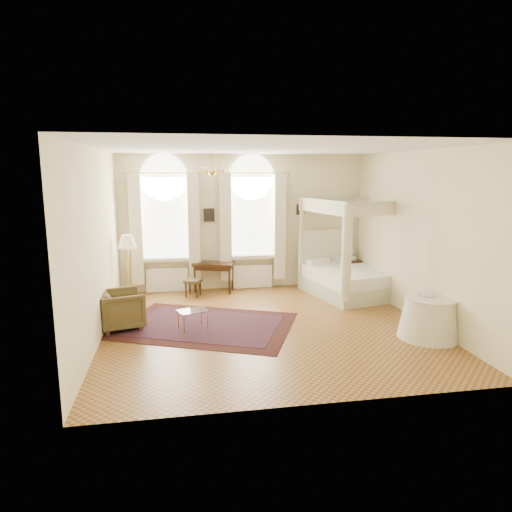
{
  "coord_description": "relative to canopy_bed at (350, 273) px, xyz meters",
  "views": [
    {
      "loc": [
        -1.64,
        -8.11,
        2.91
      ],
      "look_at": [
        -0.14,
        0.4,
        1.29
      ],
      "focal_mm": 32.0,
      "sensor_mm": 36.0,
      "label": 1
    }
  ],
  "objects": [
    {
      "name": "ground",
      "position": [
        -2.36,
        -1.87,
        -0.52
      ],
      "size": [
        6.0,
        6.0,
        0.0
      ],
      "primitive_type": "plane",
      "color": "olive",
      "rests_on": "ground"
    },
    {
      "name": "room_walls",
      "position": [
        -2.36,
        -1.87,
        1.46
      ],
      "size": [
        6.0,
        6.0,
        6.0
      ],
      "color": "#FDEFC1",
      "rests_on": "ground"
    },
    {
      "name": "window_left",
      "position": [
        -4.26,
        1.01,
        0.97
      ],
      "size": [
        1.62,
        0.27,
        3.29
      ],
      "color": "silver",
      "rests_on": "room_walls"
    },
    {
      "name": "window_right",
      "position": [
        -2.16,
        1.01,
        0.97
      ],
      "size": [
        1.62,
        0.27,
        3.29
      ],
      "color": "silver",
      "rests_on": "room_walls"
    },
    {
      "name": "chandelier",
      "position": [
        -3.26,
        -0.67,
        2.39
      ],
      "size": [
        0.51,
        0.45,
        0.5
      ],
      "color": "gold",
      "rests_on": "room_walls"
    },
    {
      "name": "wall_pictures",
      "position": [
        -2.28,
        1.1,
        1.37
      ],
      "size": [
        2.54,
        0.03,
        0.39
      ],
      "color": "black",
      "rests_on": "room_walls"
    },
    {
      "name": "canopy_bed",
      "position": [
        0.0,
        0.0,
        0.0
      ],
      "size": [
        2.14,
        2.42,
        2.27
      ],
      "color": "#B6BC99",
      "rests_on": "ground"
    },
    {
      "name": "nightstand",
      "position": [
        0.34,
        0.83,
        -0.18
      ],
      "size": [
        0.53,
        0.49,
        0.67
      ],
      "primitive_type": "cube",
      "rotation": [
        0.0,
        0.0,
        0.16
      ],
      "color": "#311C0D",
      "rests_on": "ground"
    },
    {
      "name": "nightstand_lamp",
      "position": [
        0.25,
        0.84,
        0.44
      ],
      "size": [
        0.3,
        0.3,
        0.44
      ],
      "color": "gold",
      "rests_on": "nightstand"
    },
    {
      "name": "writing_desk",
      "position": [
        -3.15,
        0.83,
        0.1
      ],
      "size": [
        1.07,
        0.77,
        0.72
      ],
      "color": "#311C0D",
      "rests_on": "ground"
    },
    {
      "name": "laptop",
      "position": [
        -3.34,
        0.77,
        0.22
      ],
      "size": [
        0.42,
        0.34,
        0.03
      ],
      "primitive_type": "imported",
      "rotation": [
        0.0,
        0.0,
        2.82
      ],
      "color": "black",
      "rests_on": "writing_desk"
    },
    {
      "name": "stool",
      "position": [
        -3.66,
        0.48,
        -0.18
      ],
      "size": [
        0.46,
        0.46,
        0.41
      ],
      "color": "#43361D",
      "rests_on": "ground"
    },
    {
      "name": "armchair",
      "position": [
        -5.06,
        -1.49,
        -0.16
      ],
      "size": [
        0.97,
        0.96,
        0.72
      ],
      "primitive_type": "imported",
      "rotation": [
        0.0,
        0.0,
        1.85
      ],
      "color": "#4C3F20",
      "rests_on": "ground"
    },
    {
      "name": "coffee_table",
      "position": [
        -3.76,
        -1.78,
        -0.19
      ],
      "size": [
        0.63,
        0.53,
        0.36
      ],
      "color": "white",
      "rests_on": "ground"
    },
    {
      "name": "floor_lamp",
      "position": [
        -5.06,
        0.08,
        0.81
      ],
      "size": [
        0.4,
        0.4,
        1.55
      ],
      "color": "gold",
      "rests_on": "ground"
    },
    {
      "name": "oriental_rug",
      "position": [
        -3.52,
        -1.64,
        -0.51
      ],
      "size": [
        3.86,
        3.38,
        0.01
      ],
      "color": "#38140D",
      "rests_on": "ground"
    },
    {
      "name": "side_table",
      "position": [
        0.34,
        -2.94,
        -0.16
      ],
      "size": [
        1.07,
        1.07,
        0.73
      ],
      "color": "beige",
      "rests_on": "ground"
    },
    {
      "name": "book",
      "position": [
        0.24,
        -2.9,
        0.22
      ],
      "size": [
        0.32,
        0.33,
        0.03
      ],
      "primitive_type": "imported",
      "rotation": [
        0.0,
        0.0,
        0.68
      ],
      "color": "black",
      "rests_on": "side_table"
    }
  ]
}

